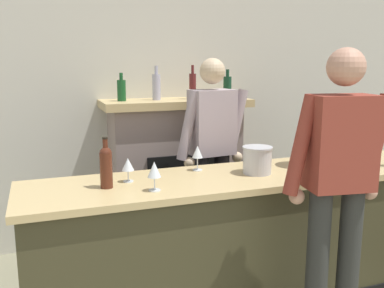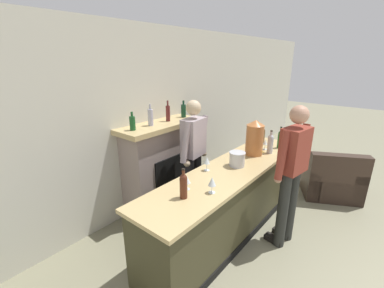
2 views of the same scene
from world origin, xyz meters
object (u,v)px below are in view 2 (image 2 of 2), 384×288
object	(u,v)px
wine_bottle_rose_blush	(270,143)
wine_glass_back_row	(265,143)
person_customer	(291,172)
wine_glass_front_left	(212,182)
wine_glass_front_right	(187,180)
copper_dispenser	(255,137)
wine_bottle_riesling_slim	(263,135)
wine_glass_by_dispenser	(253,137)
ice_bucket_steel	(237,159)
wine_bottle_port_short	(183,185)
wine_bottle_cabernet_heavy	(280,139)
person_bartender	(194,154)
fireplace_stone	(161,165)
armchair_black	(331,181)
wine_glass_mid_counter	(207,161)

from	to	relation	value
wine_bottle_rose_blush	wine_glass_back_row	size ratio (longest dim) A/B	2.22
person_customer	wine_glass_front_left	distance (m)	1.07
person_customer	wine_glass_front_right	distance (m)	1.29
copper_dispenser	wine_bottle_riesling_slim	bearing A→B (deg)	13.63
person_customer	wine_glass_by_dispenser	distance (m)	1.20
person_customer	wine_glass_front_right	size ratio (longest dim) A/B	11.40
copper_dispenser	wine_glass_front_left	bearing A→B (deg)	-172.05
ice_bucket_steel	wine_bottle_port_short	size ratio (longest dim) A/B	0.66
wine_bottle_cabernet_heavy	person_bartender	bearing A→B (deg)	143.28
copper_dispenser	wine_bottle_rose_blush	bearing A→B (deg)	-39.28
wine_glass_front_right	wine_glass_back_row	distance (m)	1.72
fireplace_stone	wine_bottle_rose_blush	world-z (taller)	fireplace_stone
wine_bottle_riesling_slim	fireplace_stone	bearing A→B (deg)	143.18
wine_bottle_riesling_slim	ice_bucket_steel	bearing A→B (deg)	-171.16
armchair_black	wine_bottle_riesling_slim	xyz separation A→B (m)	(-0.73, 0.99, 0.81)
wine_glass_back_row	person_bartender	bearing A→B (deg)	142.47
wine_bottle_rose_blush	wine_glass_by_dispenser	world-z (taller)	wine_bottle_rose_blush
fireplace_stone	wine_glass_by_dispenser	world-z (taller)	fireplace_stone
wine_bottle_port_short	wine_glass_mid_counter	size ratio (longest dim) A/B	1.76
wine_glass_front_right	wine_glass_by_dispenser	bearing A→B (deg)	5.21
fireplace_stone	copper_dispenser	bearing A→B (deg)	-57.59
wine_bottle_port_short	wine_glass_back_row	size ratio (longest dim) A/B	2.05
fireplace_stone	wine_glass_front_right	size ratio (longest dim) A/B	10.72
wine_glass_back_row	copper_dispenser	bearing A→B (deg)	172.82
wine_glass_by_dispenser	wine_glass_back_row	distance (m)	0.30
person_customer	wine_glass_back_row	distance (m)	0.92
wine_glass_mid_counter	wine_glass_back_row	bearing A→B (deg)	-10.87
ice_bucket_steel	wine_glass_front_left	bearing A→B (deg)	-168.79
wine_glass_by_dispenser	wine_glass_back_row	bearing A→B (deg)	-115.26
wine_bottle_port_short	wine_bottle_riesling_slim	bearing A→B (deg)	4.48
wine_glass_mid_counter	wine_glass_by_dispenser	xyz separation A→B (m)	(1.32, 0.04, -0.01)
fireplace_stone	copper_dispenser	size ratio (longest dim) A/B	3.31
wine_bottle_port_short	wine_bottle_rose_blush	world-z (taller)	wine_bottle_rose_blush
person_customer	armchair_black	bearing A→B (deg)	-5.66
wine_bottle_rose_blush	wine_glass_back_row	xyz separation A→B (m)	(0.10, 0.12, -0.05)
armchair_black	ice_bucket_steel	distance (m)	2.19
wine_bottle_port_short	wine_glass_front_left	size ratio (longest dim) A/B	1.78
ice_bucket_steel	wine_glass_mid_counter	distance (m)	0.42
copper_dispenser	wine_glass_front_left	xyz separation A→B (m)	(-1.31, -0.18, -0.13)
copper_dispenser	wine_glass_mid_counter	size ratio (longest dim) A/B	2.81
fireplace_stone	person_customer	world-z (taller)	person_customer
person_bartender	wine_glass_front_left	world-z (taller)	person_bartender
wine_bottle_port_short	wine_glass_front_right	distance (m)	0.18
person_bartender	wine_glass_front_right	world-z (taller)	person_bartender
person_bartender	ice_bucket_steel	world-z (taller)	person_bartender
copper_dispenser	wine_glass_by_dispenser	bearing A→B (deg)	28.62
person_bartender	wine_glass_front_left	distance (m)	1.10
wine_bottle_port_short	wine_glass_back_row	distance (m)	1.87
person_customer	wine_glass_mid_counter	world-z (taller)	person_customer
fireplace_stone	armchair_black	world-z (taller)	fireplace_stone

